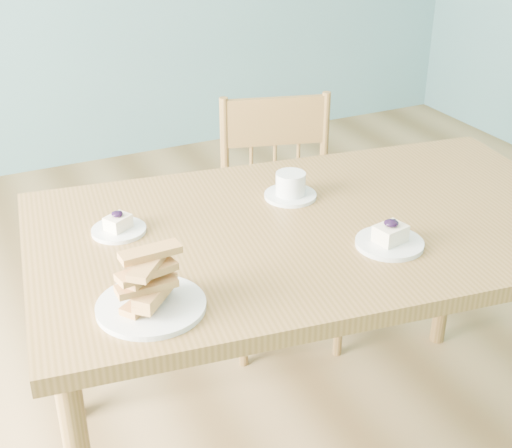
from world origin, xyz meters
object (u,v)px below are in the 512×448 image
(dining_table, at_px, (315,248))
(cheesecake_plate_near, at_px, (390,239))
(cheesecake_plate_far, at_px, (119,227))
(biscotti_plate, at_px, (150,289))
(dining_chair, at_px, (281,223))
(coffee_cup, at_px, (291,187))

(dining_table, xyz_separation_m, cheesecake_plate_near, (0.10, -0.19, 0.10))
(cheesecake_plate_far, xyz_separation_m, biscotti_plate, (-0.03, -0.37, 0.03))
(cheesecake_plate_near, xyz_separation_m, cheesecake_plate_far, (-0.59, 0.36, -0.00))
(dining_chair, relative_size, cheesecake_plate_near, 5.33)
(dining_chair, bearing_deg, cheesecake_plate_far, -132.43)
(cheesecake_plate_far, relative_size, coffee_cup, 0.95)
(cheesecake_plate_near, bearing_deg, coffee_cup, 104.04)
(coffee_cup, bearing_deg, dining_table, -117.33)
(dining_chair, height_order, cheesecake_plate_far, dining_chair)
(dining_table, relative_size, cheesecake_plate_far, 11.41)
(cheesecake_plate_far, distance_m, coffee_cup, 0.50)
(dining_chair, relative_size, coffee_cup, 6.13)
(dining_chair, relative_size, biscotti_plate, 3.82)
(dining_table, distance_m, biscotti_plate, 0.57)
(dining_table, bearing_deg, biscotti_plate, -151.87)
(coffee_cup, bearing_deg, cheesecake_plate_far, 155.90)
(dining_table, distance_m, cheesecake_plate_far, 0.52)
(cheesecake_plate_near, xyz_separation_m, biscotti_plate, (-0.62, -0.01, 0.03))
(dining_chair, xyz_separation_m, cheesecake_plate_near, (-0.12, -0.80, 0.36))
(cheesecake_plate_near, bearing_deg, dining_chair, 81.46)
(cheesecake_plate_far, height_order, biscotti_plate, biscotti_plate)
(dining_table, xyz_separation_m, cheesecake_plate_far, (-0.49, 0.17, 0.09))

